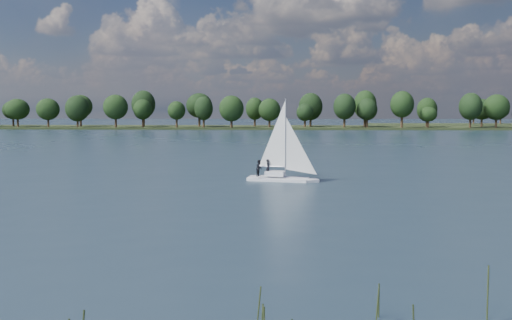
{
  "coord_description": "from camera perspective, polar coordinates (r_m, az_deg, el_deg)",
  "views": [
    {
      "loc": [
        4.99,
        -29.12,
        7.93
      ],
      "look_at": [
        2.2,
        31.81,
        2.5
      ],
      "focal_mm": 40.0,
      "sensor_mm": 36.0,
      "label": 1
    }
  ],
  "objects": [
    {
      "name": "ground",
      "position": [
        129.46,
        0.41,
        1.57
      ],
      "size": [
        700.0,
        700.0,
        0.0
      ],
      "primitive_type": "plane",
      "color": "#233342",
      "rests_on": "ground"
    },
    {
      "name": "far_shore",
      "position": [
        241.31,
        1.44,
        3.2
      ],
      "size": [
        660.0,
        40.0,
        1.5
      ],
      "primitive_type": "cube",
      "color": "black",
      "rests_on": "ground"
    },
    {
      "name": "sailboat",
      "position": [
        62.97,
        2.3,
        0.29
      ],
      "size": [
        7.53,
        3.63,
        9.55
      ],
      "rotation": [
        0.0,
        0.0,
        -0.23
      ],
      "color": "white",
      "rests_on": "ground"
    },
    {
      "name": "treeline",
      "position": [
        237.52,
        -0.04,
        5.13
      ],
      "size": [
        562.59,
        73.48,
        18.01
      ],
      "color": "black",
      "rests_on": "ground"
    },
    {
      "name": "reeds",
      "position": [
        21.14,
        -14.35,
        -14.65
      ],
      "size": [
        59.63,
        10.0,
        2.15
      ],
      "color": "#283316",
      "rests_on": "ground"
    }
  ]
}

